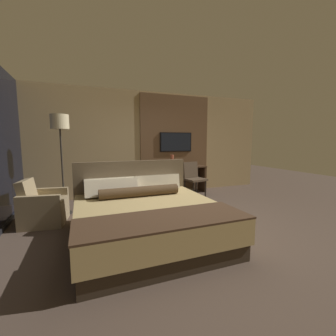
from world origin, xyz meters
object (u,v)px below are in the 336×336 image
Objects in this scene: book at (186,166)px; armchair_by_window at (43,208)px; bed at (146,217)px; vase_short at (166,164)px; tv at (176,142)px; floor_lamp at (60,130)px; desk_chair at (193,176)px; desk at (178,175)px; vase_tall at (172,161)px.

armchair_by_window is at bearing -159.66° from book.
bed is 2.89m from vase_short.
tv is 0.73m from vase_short.
floor_lamp is (-2.91, -1.04, 0.24)m from tv.
floor_lamp reaches higher than desk_chair.
floor_lamp is at bearing 175.08° from desk_chair.
desk is 6.63× the size of book.
tv is 1.15m from desk_chair.
desk is 0.35m from book.
book is at bearing 14.57° from floor_lamp.
desk_chair is 0.53m from book.
bed is 2.51m from floor_lamp.
floor_lamp is 5.89× the size of vase_tall.
bed is at bearing -119.97° from vase_tall.
armchair_by_window is (-3.41, -0.79, -0.27)m from desk_chair.
floor_lamp is at bearing -163.13° from vase_tall.
bed is 2.66× the size of armchair_by_window.
armchair_by_window is (-1.56, 1.25, -0.04)m from bed.
tv is 0.74m from book.
desk is 0.52m from vase_short.
tv is (1.67, 2.75, 1.11)m from bed.
vase_short is at bearing -150.22° from tv.
tv is at bearing 93.81° from desk_chair.
tv reaches higher than vase_tall.
vase_short is (2.53, 0.82, -0.83)m from floor_lamp.
vase_short is (1.29, 2.53, 0.53)m from bed.
desk is 4.64× the size of vase_tall.
vase_short is at bearing -174.50° from desk.
tv is 0.60m from vase_tall.
vase_tall is at bearing -133.34° from tv.
armchair_by_window is 3.17m from vase_short.
book is (3.44, 1.27, 0.49)m from armchair_by_window.
armchair_by_window is 2.41× the size of vase_tall.
bed is 9.16× the size of book.
desk_chair reaches higher than armchair_by_window.
armchair_by_window is 1.50m from floor_lamp.
tv is 3.74m from armchair_by_window.
book is at bearing -12.90° from desk.
desk is at bearing 5.50° from vase_short.
desk is 0.47m from vase_tall.
bed is at bearing -53.96° from floor_lamp.
floor_lamp reaches higher than vase_short.
desk_chair is 0.81m from vase_short.
vase_short is (-0.38, -0.22, -0.59)m from tv.
book is at bearing -1.14° from vase_short.
bed is 2.35× the size of desk_chair.
floor_lamp reaches higher than tv.
vase_short is at bearing -57.46° from armchair_by_window.
book is at bearing -1.01° from vase_tall.
vase_short is 0.60m from book.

